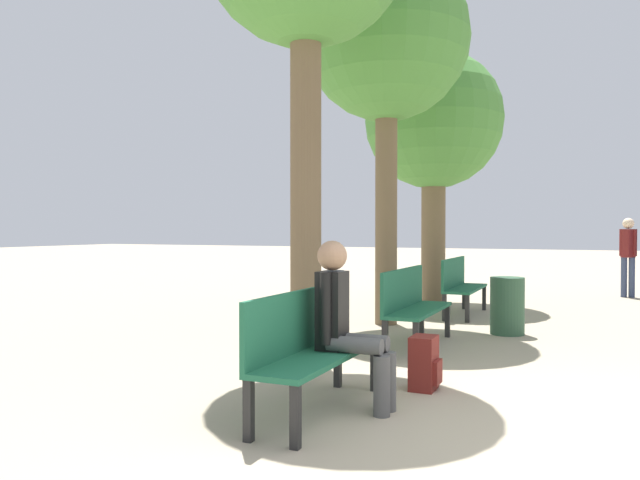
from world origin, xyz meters
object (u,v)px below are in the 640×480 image
object	(u,v)px
pedestrian_far	(628,252)
tree_row_2	(434,123)
backpack	(424,363)
tree_row_1	(387,42)
trash_bin	(507,306)
bench_row_1	(411,301)
bench_row_0	(309,342)
bench_row_2	(460,282)
person_seated	(346,320)

from	to	relation	value
pedestrian_far	tree_row_2	bearing A→B (deg)	-144.00
backpack	tree_row_1	bearing A→B (deg)	112.92
trash_bin	tree_row_1	bearing A→B (deg)	174.00
bench_row_1	tree_row_1	size ratio (longest dim) A/B	0.30
bench_row_0	pedestrian_far	world-z (taller)	pedestrian_far
bench_row_2	backpack	distance (m)	4.92
bench_row_1	tree_row_2	xyz separation A→B (m)	(-0.81, 4.45, 2.88)
bench_row_2	pedestrian_far	xyz separation A→B (m)	(2.64, 4.01, 0.40)
tree_row_2	person_seated	distance (m)	7.76
bench_row_0	person_seated	size ratio (longest dim) A/B	1.25
pedestrian_far	person_seated	bearing A→B (deg)	-103.94
bench_row_0	person_seated	distance (m)	0.34
bench_row_0	tree_row_1	size ratio (longest dim) A/B	0.30
trash_bin	bench_row_1	bearing A→B (deg)	-125.50
tree_row_2	trash_bin	xyz separation A→B (m)	(1.75, -3.12, -3.04)
tree_row_1	tree_row_2	size ratio (longest dim) A/B	1.13
tree_row_1	pedestrian_far	xyz separation A→B (m)	(3.45, 5.43, -3.22)
bench_row_0	trash_bin	distance (m)	4.37
bench_row_1	trash_bin	bearing A→B (deg)	54.50
bench_row_0	bench_row_2	world-z (taller)	same
bench_row_1	pedestrian_far	distance (m)	7.44
backpack	bench_row_2	bearing A→B (deg)	97.65
bench_row_0	tree_row_1	world-z (taller)	tree_row_1
bench_row_0	backpack	world-z (taller)	bench_row_0
backpack	trash_bin	world-z (taller)	trash_bin
bench_row_1	bench_row_2	world-z (taller)	same
tree_row_2	tree_row_1	bearing A→B (deg)	-90.00
bench_row_1	bench_row_0	bearing A→B (deg)	-90.00
backpack	bench_row_1	bearing A→B (deg)	108.67
bench_row_0	trash_bin	bearing A→B (deg)	77.45
tree_row_1	person_seated	size ratio (longest dim) A/B	4.12
tree_row_2	person_seated	size ratio (longest dim) A/B	3.63
pedestrian_far	bench_row_0	bearing A→B (deg)	-104.96
trash_bin	tree_row_2	bearing A→B (deg)	119.38
bench_row_0	bench_row_1	distance (m)	2.93
bench_row_0	backpack	xyz separation A→B (m)	(0.65, 1.00, -0.31)
bench_row_2	trash_bin	world-z (taller)	bench_row_2
backpack	trash_bin	size ratio (longest dim) A/B	0.62
tree_row_1	bench_row_1	bearing A→B (deg)	-62.02
bench_row_1	pedestrian_far	bearing A→B (deg)	69.20
tree_row_2	trash_bin	size ratio (longest dim) A/B	6.28
bench_row_2	tree_row_1	xyz separation A→B (m)	(-0.81, -1.42, 3.62)
tree_row_2	pedestrian_far	xyz separation A→B (m)	(3.45, 2.50, -2.48)
bench_row_1	tree_row_1	xyz separation A→B (m)	(-0.81, 1.52, 3.62)
tree_row_2	pedestrian_far	bearing A→B (deg)	36.00
tree_row_2	trash_bin	distance (m)	4.69
person_seated	pedestrian_far	distance (m)	9.99
bench_row_2	tree_row_2	xyz separation A→B (m)	(-0.81, 1.51, 2.88)
tree_row_1	tree_row_2	bearing A→B (deg)	90.00
bench_row_0	tree_row_1	distance (m)	5.79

